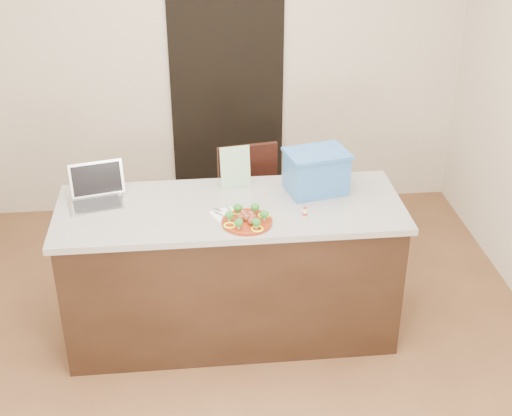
{
  "coord_description": "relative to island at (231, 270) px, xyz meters",
  "views": [
    {
      "loc": [
        -0.22,
        -3.44,
        2.95
      ],
      "look_at": [
        0.15,
        0.2,
        0.93
      ],
      "focal_mm": 50.0,
      "sensor_mm": 36.0,
      "label": 1
    }
  ],
  "objects": [
    {
      "name": "napkin",
      "position": [
        -0.04,
        -0.1,
        0.46
      ],
      "size": [
        0.19,
        0.19,
        0.01
      ],
      "primitive_type": "cube",
      "rotation": [
        0.0,
        0.0,
        0.4
      ],
      "color": "white",
      "rests_on": "island"
    },
    {
      "name": "island",
      "position": [
        0.0,
        0.0,
        0.0
      ],
      "size": [
        2.06,
        0.76,
        0.92
      ],
      "color": "black",
      "rests_on": "ground"
    },
    {
      "name": "yogurt_bottle",
      "position": [
        0.42,
        -0.17,
        0.48
      ],
      "size": [
        0.03,
        0.03,
        0.06
      ],
      "rotation": [
        0.0,
        0.0,
        0.02
      ],
      "color": "beige",
      "rests_on": "island"
    },
    {
      "name": "chair",
      "position": [
        0.18,
        0.69,
        0.08
      ],
      "size": [
        0.48,
        0.49,
        0.96
      ],
      "rotation": [
        0.0,
        0.0,
        0.15
      ],
      "color": "black",
      "rests_on": "ground"
    },
    {
      "name": "meatballs",
      "position": [
        0.09,
        -0.21,
        0.5
      ],
      "size": [
        0.12,
        0.11,
        0.04
      ],
      "color": "brown",
      "rests_on": "plate"
    },
    {
      "name": "pepper_rings",
      "position": [
        0.08,
        -0.21,
        0.48
      ],
      "size": [
        0.27,
        0.27,
        0.01
      ],
      "color": "#F5F81A",
      "rests_on": "plate"
    },
    {
      "name": "doorway",
      "position": [
        0.1,
        1.73,
        0.54
      ],
      "size": [
        0.9,
        0.02,
        2.0
      ],
      "primitive_type": "cube",
      "color": "black",
      "rests_on": "ground"
    },
    {
      "name": "fork",
      "position": [
        -0.06,
        -0.09,
        0.47
      ],
      "size": [
        0.09,
        0.15,
        0.0
      ],
      "rotation": [
        0.0,
        0.0,
        0.7
      ],
      "color": "silver",
      "rests_on": "napkin"
    },
    {
      "name": "knife",
      "position": [
        -0.01,
        -0.12,
        0.47
      ],
      "size": [
        0.04,
        0.18,
        0.01
      ],
      "rotation": [
        0.0,
        0.0,
        0.32
      ],
      "color": "silver",
      "rests_on": "napkin"
    },
    {
      "name": "plate",
      "position": [
        0.08,
        -0.21,
        0.47
      ],
      "size": [
        0.29,
        0.29,
        0.02
      ],
      "rotation": [
        0.0,
        0.0,
        -0.02
      ],
      "color": "maroon",
      "rests_on": "island"
    },
    {
      "name": "broccoli",
      "position": [
        0.08,
        -0.21,
        0.51
      ],
      "size": [
        0.25,
        0.23,
        0.04
      ],
      "color": "#1A5416",
      "rests_on": "plate"
    },
    {
      "name": "ground",
      "position": [
        0.0,
        -0.25,
        -0.46
      ],
      "size": [
        4.0,
        4.0,
        0.0
      ],
      "primitive_type": "plane",
      "color": "brown",
      "rests_on": "ground"
    },
    {
      "name": "leaflet",
      "position": [
        0.05,
        0.25,
        0.59
      ],
      "size": [
        0.19,
        0.07,
        0.26
      ],
      "primitive_type": "cube",
      "rotation": [
        -0.14,
        0.0,
        0.15
      ],
      "color": "silver",
      "rests_on": "island"
    },
    {
      "name": "blue_box",
      "position": [
        0.54,
        0.14,
        0.59
      ],
      "size": [
        0.42,
        0.34,
        0.27
      ],
      "rotation": [
        0.0,
        0.0,
        0.22
      ],
      "color": "#2E63A8",
      "rests_on": "island"
    },
    {
      "name": "laptop",
      "position": [
        -0.78,
        0.14,
        0.52
      ],
      "size": [
        0.36,
        0.32,
        0.23
      ],
      "rotation": [
        0.0,
        0.0,
        0.22
      ],
      "color": "#AFAEB3",
      "rests_on": "island"
    },
    {
      "name": "room_shell",
      "position": [
        0.0,
        -0.25,
        1.16
      ],
      "size": [
        4.0,
        4.0,
        4.0
      ],
      "color": "white",
      "rests_on": "ground"
    }
  ]
}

